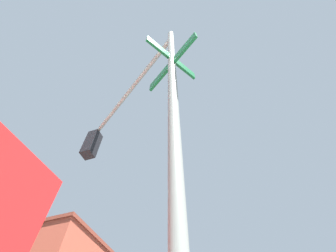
# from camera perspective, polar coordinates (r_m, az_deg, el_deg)

# --- Properties ---
(traffic_signal_near) EXTENTS (2.25, 3.34, 6.16)m
(traffic_signal_near) POSITION_cam_1_polar(r_m,az_deg,el_deg) (4.17, -11.27, 1.00)
(traffic_signal_near) COLOR slate
(traffic_signal_near) RESTS_ON ground_plane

